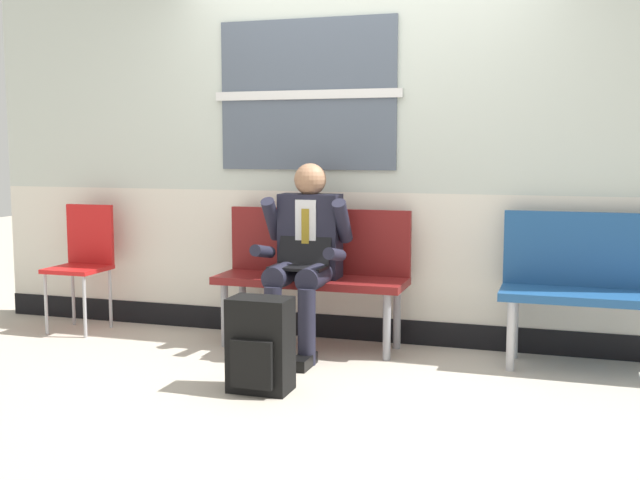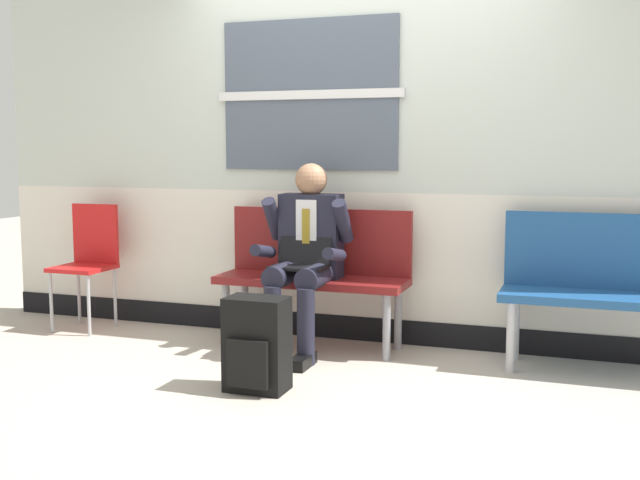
% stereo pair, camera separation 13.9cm
% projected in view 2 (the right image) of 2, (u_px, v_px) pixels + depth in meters
% --- Properties ---
extents(ground_plane, '(18.00, 18.00, 0.00)m').
position_uv_depth(ground_plane, '(339.00, 359.00, 4.91)').
color(ground_plane, '#B2A899').
extents(station_wall, '(5.72, 0.16, 3.02)m').
position_uv_depth(station_wall, '(365.00, 122.00, 5.25)').
color(station_wall, beige).
rests_on(station_wall, ground).
extents(bench_with_person, '(1.27, 0.42, 0.92)m').
position_uv_depth(bench_with_person, '(315.00, 267.00, 5.19)').
color(bench_with_person, maroon).
rests_on(bench_with_person, ground).
extents(bench_empty, '(1.11, 0.42, 0.94)m').
position_uv_depth(bench_empty, '(598.00, 281.00, 4.60)').
color(bench_empty, navy).
rests_on(bench_empty, ground).
extents(person_seated, '(0.57, 0.70, 1.22)m').
position_uv_depth(person_seated, '(305.00, 253.00, 4.99)').
color(person_seated, '#1E1E2D').
rests_on(person_seated, ground).
extents(backpack, '(0.33, 0.25, 0.52)m').
position_uv_depth(backpack, '(256.00, 345.00, 4.24)').
color(backpack, black).
rests_on(backpack, ground).
extents(folding_chair, '(0.38, 0.38, 0.91)m').
position_uv_depth(folding_chair, '(89.00, 254.00, 5.71)').
color(folding_chair, red).
rests_on(folding_chair, ground).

